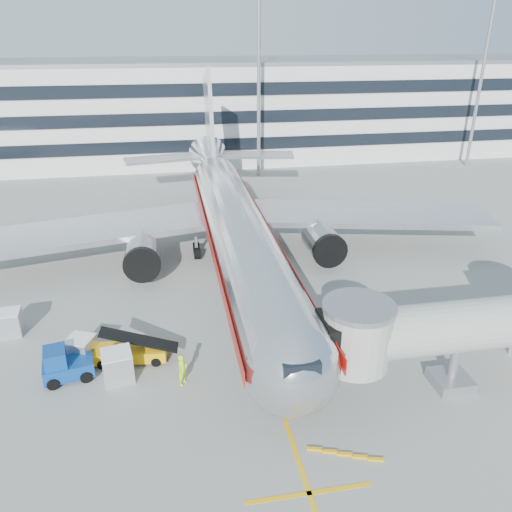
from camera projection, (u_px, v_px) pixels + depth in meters
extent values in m
plane|color=gray|center=(256.00, 331.00, 35.67)|extent=(180.00, 180.00, 0.00)
cube|color=#E6A40C|center=(236.00, 271.00, 44.65)|extent=(0.25, 70.00, 0.01)
cube|color=#E6A40C|center=(309.00, 493.00, 23.10)|extent=(6.00, 0.25, 0.01)
cylinder|color=silver|center=(239.00, 236.00, 41.14)|extent=(5.00, 36.00, 5.00)
sphere|color=silver|center=(291.00, 367.00, 24.97)|extent=(5.00, 5.00, 5.00)
cone|color=silver|center=(211.00, 163.00, 61.55)|extent=(5.00, 10.00, 5.00)
cube|color=black|center=(300.00, 367.00, 23.17)|extent=(1.80, 1.20, 0.90)
cube|color=#B7B7BC|center=(362.00, 214.00, 48.52)|extent=(24.95, 12.07, 0.50)
cube|color=#B7B7BC|center=(85.00, 231.00, 44.30)|extent=(24.95, 12.07, 0.50)
cylinder|color=#99999E|center=(323.00, 242.00, 45.05)|extent=(3.00, 4.20, 3.00)
cylinder|color=#99999E|center=(143.00, 255.00, 42.45)|extent=(3.00, 4.20, 3.00)
cylinder|color=black|center=(330.00, 251.00, 43.25)|extent=(3.10, 0.50, 3.10)
cylinder|color=black|center=(142.00, 265.00, 40.66)|extent=(3.10, 0.50, 3.10)
cube|color=#B7B7BC|center=(210.00, 126.00, 60.20)|extent=(0.45, 9.39, 13.72)
cube|color=#B7B7BC|center=(254.00, 155.00, 63.10)|extent=(10.41, 4.94, 0.35)
cube|color=#B7B7BC|center=(166.00, 158.00, 61.31)|extent=(10.41, 4.94, 0.35)
cylinder|color=gray|center=(281.00, 394.00, 28.12)|extent=(0.24, 0.24, 1.80)
cylinder|color=black|center=(281.00, 400.00, 28.30)|extent=(0.35, 0.90, 0.90)
cylinder|color=gray|center=(263.00, 242.00, 48.35)|extent=(0.30, 0.30, 2.00)
cylinder|color=gray|center=(196.00, 246.00, 47.32)|extent=(0.30, 0.30, 2.00)
cube|color=#AC150C|center=(268.00, 230.00, 41.43)|extent=(0.06, 38.00, 0.90)
cube|color=#AC150C|center=(208.00, 234.00, 40.61)|extent=(0.06, 38.00, 0.90)
cylinder|color=#A8A8A3|center=(461.00, 326.00, 28.47)|extent=(13.00, 3.00, 3.00)
cylinder|color=#A8A8A3|center=(356.00, 337.00, 27.45)|extent=(3.80, 3.80, 3.40)
cylinder|color=gray|center=(359.00, 307.00, 26.67)|extent=(4.00, 4.00, 0.30)
cube|color=black|center=(334.00, 339.00, 27.24)|extent=(1.40, 2.60, 2.60)
cylinder|color=gray|center=(454.00, 363.00, 29.54)|extent=(0.56, 0.56, 3.20)
cube|color=gray|center=(450.00, 380.00, 30.05)|extent=(2.20, 2.20, 0.70)
cylinder|color=black|center=(437.00, 382.00, 29.90)|extent=(0.35, 0.70, 0.70)
cylinder|color=black|center=(464.00, 379.00, 30.19)|extent=(0.35, 0.70, 0.70)
cube|color=silver|center=(195.00, 110.00, 84.69)|extent=(150.00, 24.00, 15.00)
cube|color=black|center=(202.00, 145.00, 75.26)|extent=(150.00, 0.30, 1.80)
cube|color=black|center=(201.00, 118.00, 73.62)|extent=(150.00, 0.30, 1.80)
cube|color=black|center=(199.00, 90.00, 71.99)|extent=(150.00, 0.30, 1.80)
cube|color=gray|center=(193.00, 61.00, 81.51)|extent=(150.00, 24.00, 0.60)
cylinder|color=gray|center=(259.00, 88.00, 69.58)|extent=(0.50, 0.50, 25.00)
cylinder|color=gray|center=(480.00, 84.00, 75.10)|extent=(0.50, 0.50, 25.00)
cube|color=#EBA609|center=(131.00, 353.00, 32.28)|extent=(4.77, 2.14, 0.74)
cube|color=black|center=(129.00, 340.00, 31.90)|extent=(4.95, 1.64, 1.61)
cylinder|color=black|center=(107.00, 351.00, 32.94)|extent=(0.66, 0.36, 0.63)
cylinder|color=black|center=(102.00, 364.00, 31.60)|extent=(0.66, 0.36, 0.63)
cylinder|color=black|center=(158.00, 348.00, 33.18)|extent=(0.66, 0.36, 0.63)
cylinder|color=black|center=(156.00, 362.00, 31.84)|extent=(0.66, 0.36, 0.63)
cube|color=navy|center=(69.00, 369.00, 30.58)|extent=(3.21, 2.20, 0.95)
cube|color=navy|center=(55.00, 358.00, 29.98)|extent=(1.53, 1.79, 1.16)
cube|color=black|center=(54.00, 353.00, 29.83)|extent=(1.39, 1.56, 0.11)
cylinder|color=black|center=(53.00, 369.00, 31.07)|extent=(0.78, 0.45, 0.74)
cylinder|color=black|center=(53.00, 384.00, 29.72)|extent=(0.78, 0.45, 0.74)
cylinder|color=black|center=(85.00, 362.00, 31.69)|extent=(0.78, 0.45, 0.74)
cylinder|color=black|center=(86.00, 377.00, 30.34)|extent=(0.78, 0.45, 0.74)
cube|color=#B8BABF|center=(81.00, 350.00, 32.10)|extent=(2.11, 2.11, 1.67)
cube|color=white|center=(79.00, 339.00, 31.75)|extent=(2.11, 2.11, 0.06)
cube|color=#B8BABF|center=(9.00, 323.00, 35.03)|extent=(1.79, 1.79, 1.71)
cube|color=white|center=(7.00, 312.00, 34.67)|extent=(1.79, 1.79, 0.06)
cube|color=#B8BABF|center=(118.00, 366.00, 30.42)|extent=(2.05, 2.05, 1.83)
cube|color=white|center=(116.00, 353.00, 30.04)|extent=(2.05, 2.05, 0.07)
imported|color=#C2F019|center=(183.00, 370.00, 29.92)|extent=(0.84, 0.89, 2.04)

